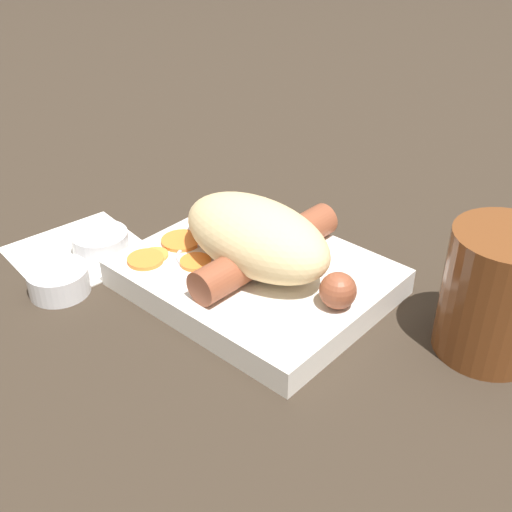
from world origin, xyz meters
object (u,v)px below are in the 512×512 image
object	(u,v)px
bread_roll	(258,236)
condiment_cup_far	(59,282)
sausage	(267,251)
condiment_cup_near	(101,245)
drink_glass	(497,294)
food_tray	(256,277)

from	to	relation	value
bread_roll	condiment_cup_far	world-z (taller)	bread_roll
sausage	condiment_cup_near	xyz separation A→B (m)	(-0.15, -0.06, -0.03)
condiment_cup_near	drink_glass	xyz separation A→B (m)	(0.33, 0.11, 0.04)
drink_glass	sausage	bearing A→B (deg)	-163.46
food_tray	drink_glass	bearing A→B (deg)	17.97
food_tray	drink_glass	xyz separation A→B (m)	(0.18, 0.06, 0.04)
food_tray	condiment_cup_far	xyz separation A→B (m)	(-0.12, -0.12, -0.00)
condiment_cup_far	drink_glass	bearing A→B (deg)	29.80
condiment_cup_near	condiment_cup_far	xyz separation A→B (m)	(0.02, -0.06, 0.00)
drink_glass	food_tray	bearing A→B (deg)	-162.03
condiment_cup_near	condiment_cup_far	distance (m)	0.06
condiment_cup_near	condiment_cup_far	world-z (taller)	same
sausage	condiment_cup_near	bearing A→B (deg)	-157.97
sausage	bread_roll	bearing A→B (deg)	-133.33
bread_roll	condiment_cup_near	bearing A→B (deg)	-159.17
condiment_cup_far	condiment_cup_near	bearing A→B (deg)	110.57
food_tray	condiment_cup_near	distance (m)	0.16
sausage	condiment_cup_near	size ratio (longest dim) A/B	3.54
sausage	condiment_cup_far	distance (m)	0.18
bread_roll	condiment_cup_far	distance (m)	0.18
bread_roll	drink_glass	size ratio (longest dim) A/B	1.46
food_tray	drink_glass	world-z (taller)	drink_glass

